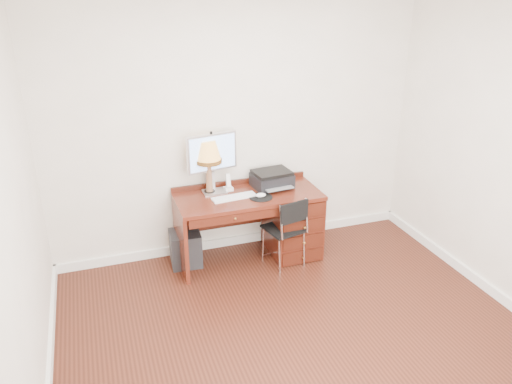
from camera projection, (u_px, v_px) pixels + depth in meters
name	position (u px, v px, depth m)	size (l,w,h in m)	color
ground	(300.00, 337.00, 4.22)	(4.00, 4.00, 0.00)	#32130B
room_shell	(274.00, 292.00, 4.75)	(4.00, 4.00, 4.00)	white
desk	(277.00, 219.00, 5.38)	(1.50, 0.67, 0.75)	#581E12
monitor	(213.00, 156.00, 5.07)	(0.54, 0.22, 0.62)	silver
keyboard	(234.00, 197.00, 5.06)	(0.46, 0.13, 0.02)	white
mouse_pad	(261.00, 196.00, 5.07)	(0.24, 0.24, 0.05)	black
printer	(272.00, 179.00, 5.31)	(0.43, 0.35, 0.18)	black
leg_lamp	(208.00, 155.00, 5.03)	(0.27, 0.27, 0.56)	black
phone	(228.00, 186.00, 5.22)	(0.10, 0.10, 0.18)	white
pen_cup	(265.00, 183.00, 5.31)	(0.08, 0.08, 0.10)	black
chair	(286.00, 226.00, 5.11)	(0.43, 0.44, 0.77)	black
equipment_box	(186.00, 248.00, 5.26)	(0.31, 0.31, 0.37)	black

